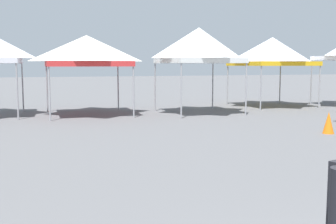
{
  "coord_description": "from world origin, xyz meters",
  "views": [
    {
      "loc": [
        -2.35,
        -1.23,
        1.95
      ],
      "look_at": [
        -0.41,
        4.18,
        1.3
      ],
      "focal_mm": 44.58,
      "sensor_mm": 36.0,
      "label": 1
    }
  ],
  "objects_px": {
    "canopy_tent_far_right": "(87,51)",
    "traffic_cone_lot_center": "(329,123)",
    "canopy_tent_center": "(199,46)",
    "canopy_tent_right_of_center": "(272,52)"
  },
  "relations": [
    {
      "from": "canopy_tent_far_right",
      "to": "traffic_cone_lot_center",
      "type": "bearing_deg",
      "value": -50.29
    },
    {
      "from": "canopy_tent_center",
      "to": "canopy_tent_right_of_center",
      "type": "distance_m",
      "value": 4.69
    },
    {
      "from": "canopy_tent_center",
      "to": "traffic_cone_lot_center",
      "type": "xyz_separation_m",
      "value": [
        1.41,
        -5.97,
        -2.41
      ]
    },
    {
      "from": "canopy_tent_center",
      "to": "traffic_cone_lot_center",
      "type": "height_order",
      "value": "canopy_tent_center"
    },
    {
      "from": "canopy_tent_far_right",
      "to": "canopy_tent_center",
      "type": "relative_size",
      "value": 0.95
    },
    {
      "from": "canopy_tent_far_right",
      "to": "traffic_cone_lot_center",
      "type": "height_order",
      "value": "canopy_tent_far_right"
    },
    {
      "from": "canopy_tent_far_right",
      "to": "canopy_tent_right_of_center",
      "type": "distance_m",
      "value": 8.79
    },
    {
      "from": "traffic_cone_lot_center",
      "to": "canopy_tent_far_right",
      "type": "bearing_deg",
      "value": 129.71
    },
    {
      "from": "canopy_tent_far_right",
      "to": "canopy_tent_center",
      "type": "distance_m",
      "value": 4.44
    },
    {
      "from": "canopy_tent_far_right",
      "to": "canopy_tent_center",
      "type": "xyz_separation_m",
      "value": [
        4.33,
        -0.95,
        0.23
      ]
    }
  ]
}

